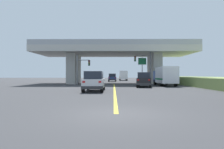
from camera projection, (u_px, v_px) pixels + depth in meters
name	position (u px, v px, depth m)	size (l,w,h in m)	color
ground	(114.00, 84.00, 37.56)	(160.00, 160.00, 0.00)	#353538
overpass_bridge	(114.00, 56.00, 37.58)	(29.30, 10.75, 7.66)	#B7B5AD
lane_divider_stripe	(115.00, 90.00, 21.40)	(0.20, 26.44, 0.01)	yellow
suv_lead	(94.00, 81.00, 19.78)	(2.01, 4.71, 2.02)	silver
suv_crossing	(144.00, 80.00, 26.79)	(2.66, 4.76, 2.02)	black
box_truck	(165.00, 76.00, 29.87)	(2.33, 6.77, 2.88)	navy
sedan_oncoming	(112.00, 78.00, 49.26)	(2.02, 4.30, 2.02)	navy
traffic_signal_nearside	(145.00, 64.00, 33.35)	(2.93, 0.36, 5.73)	#56595E
traffic_signal_farside	(82.00, 67.00, 32.91)	(2.30, 0.36, 5.04)	slate
highway_sign	(142.00, 64.00, 35.34)	(1.49, 0.17, 4.95)	slate
semi_truck_distant	(123.00, 75.00, 59.13)	(2.33, 6.73, 2.91)	navy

